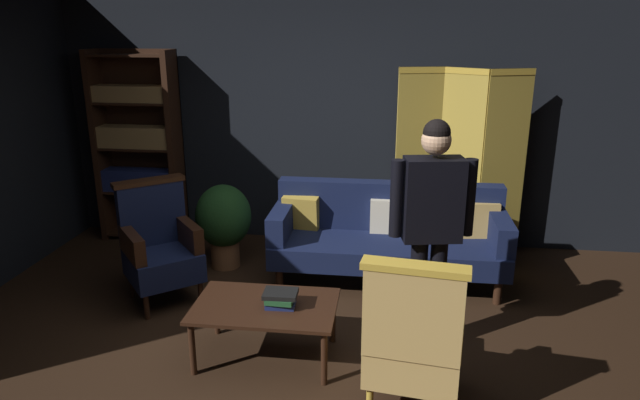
{
  "coord_description": "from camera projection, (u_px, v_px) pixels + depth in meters",
  "views": [
    {
      "loc": [
        0.55,
        -3.47,
        2.3
      ],
      "look_at": [
        0.0,
        0.8,
        0.95
      ],
      "focal_mm": 31.7,
      "sensor_mm": 36.0,
      "label": 1
    }
  ],
  "objects": [
    {
      "name": "ground_plane",
      "position": [
        306.0,
        359.0,
        4.04
      ],
      "size": [
        10.0,
        10.0,
        0.0
      ],
      "primitive_type": "plane",
      "color": "black"
    },
    {
      "name": "back_wall",
      "position": [
        340.0,
        113.0,
        5.94
      ],
      "size": [
        7.2,
        0.1,
        2.8
      ],
      "primitive_type": "cube",
      "color": "black",
      "rests_on": "ground_plane"
    },
    {
      "name": "folding_screen",
      "position": [
        460.0,
        161.0,
        5.62
      ],
      "size": [
        1.28,
        0.29,
        1.9
      ],
      "color": "#B29338",
      "rests_on": "ground_plane"
    },
    {
      "name": "bookshelf",
      "position": [
        138.0,
        145.0,
        6.06
      ],
      "size": [
        0.9,
        0.32,
        2.05
      ],
      "color": "black",
      "rests_on": "ground_plane"
    },
    {
      "name": "velvet_couch",
      "position": [
        388.0,
        233.0,
        5.22
      ],
      "size": [
        2.12,
        0.78,
        0.88
      ],
      "color": "black",
      "rests_on": "ground_plane"
    },
    {
      "name": "coffee_table",
      "position": [
        265.0,
        310.0,
        3.97
      ],
      "size": [
        1.0,
        0.64,
        0.42
      ],
      "color": "black",
      "rests_on": "ground_plane"
    },
    {
      "name": "armchair_gilt_accent",
      "position": [
        414.0,
        337.0,
        3.4
      ],
      "size": [
        0.65,
        0.65,
        1.04
      ],
      "color": "gold",
      "rests_on": "ground_plane"
    },
    {
      "name": "armchair_wing_left",
      "position": [
        160.0,
        246.0,
        4.81
      ],
      "size": [
        0.81,
        0.81,
        1.04
      ],
      "color": "black",
      "rests_on": "ground_plane"
    },
    {
      "name": "standing_figure",
      "position": [
        432.0,
        217.0,
        3.9
      ],
      "size": [
        0.58,
        0.28,
        1.7
      ],
      "color": "black",
      "rests_on": "ground_plane"
    },
    {
      "name": "potted_plant",
      "position": [
        224.0,
        220.0,
        5.47
      ],
      "size": [
        0.54,
        0.54,
        0.83
      ],
      "color": "brown",
      "rests_on": "ground_plane"
    },
    {
      "name": "book_navy_cloth",
      "position": [
        281.0,
        303.0,
        3.92
      ],
      "size": [
        0.21,
        0.16,
        0.04
      ],
      "primitive_type": "cube",
      "rotation": [
        0.0,
        0.0,
        0.04
      ],
      "color": "navy",
      "rests_on": "coffee_table"
    },
    {
      "name": "book_green_cloth",
      "position": [
        281.0,
        298.0,
        3.91
      ],
      "size": [
        0.2,
        0.19,
        0.04
      ],
      "primitive_type": "cube",
      "rotation": [
        0.0,
        0.0,
        -0.04
      ],
      "color": "#1E4C28",
      "rests_on": "book_navy_cloth"
    },
    {
      "name": "book_black_cloth",
      "position": [
        281.0,
        294.0,
        3.9
      ],
      "size": [
        0.24,
        0.18,
        0.03
      ],
      "primitive_type": "cube",
      "rotation": [
        0.0,
        0.0,
        0.02
      ],
      "color": "black",
      "rests_on": "book_green_cloth"
    }
  ]
}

